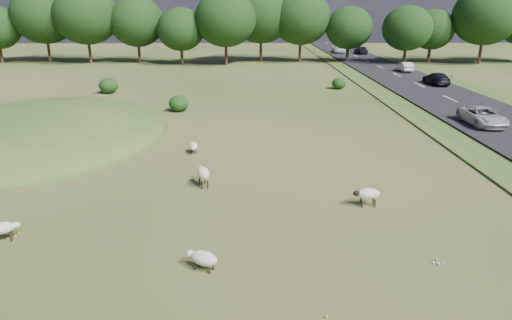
{
  "coord_description": "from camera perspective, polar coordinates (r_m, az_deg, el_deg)",
  "views": [
    {
      "loc": [
        1.81,
        -17.27,
        8.05
      ],
      "look_at": [
        2.0,
        4.0,
        1.0
      ],
      "focal_mm": 32.0,
      "sensor_mm": 36.0,
      "label": 1
    }
  ],
  "objects": [
    {
      "name": "treeline",
      "position": [
        72.78,
        -2.89,
        17.14
      ],
      "size": [
        96.28,
        14.66,
        11.7
      ],
      "color": "black",
      "rests_on": "ground"
    },
    {
      "name": "sheep_1",
      "position": [
        15.13,
        -6.65,
        -12.08
      ],
      "size": [
        1.19,
        0.88,
        0.67
      ],
      "rotation": [
        0.0,
        0.0,
        2.67
      ],
      "color": "#BEB79D",
      "rests_on": "ground"
    },
    {
      "name": "sheep_3",
      "position": [
        19.0,
        -29.11,
        -7.46
      ],
      "size": [
        1.09,
        0.78,
        0.76
      ],
      "rotation": [
        0.0,
        0.0,
        0.43
      ],
      "color": "#BEB79D",
      "rests_on": "ground"
    },
    {
      "name": "road",
      "position": [
        51.27,
        20.5,
        8.3
      ],
      "size": [
        8.0,
        150.0,
        0.25
      ],
      "primitive_type": "cube",
      "color": "black",
      "rests_on": "ground"
    },
    {
      "name": "sheep_5",
      "position": [
        21.77,
        -6.64,
        -1.65
      ],
      "size": [
        0.86,
        1.36,
        0.94
      ],
      "rotation": [
        0.0,
        0.0,
        1.87
      ],
      "color": "#BEB79D",
      "rests_on": "ground"
    },
    {
      "name": "car_6",
      "position": [
        64.09,
        18.11,
        11.02
      ],
      "size": [
        1.3,
        3.74,
        1.23
      ],
      "primitive_type": "imported",
      "rotation": [
        0.0,
        0.0,
        3.14
      ],
      "color": "silver",
      "rests_on": "road"
    },
    {
      "name": "ground",
      "position": [
        38.18,
        -3.23,
        6.13
      ],
      "size": [
        160.0,
        160.0,
        0.0
      ],
      "primitive_type": "plane",
      "color": "#2D4D18",
      "rests_on": "ground"
    },
    {
      "name": "mound",
      "position": [
        33.35,
        -24.98,
        2.63
      ],
      "size": [
        16.0,
        20.0,
        4.0
      ],
      "primitive_type": "ellipsoid",
      "color": "#33561E",
      "rests_on": "ground"
    },
    {
      "name": "sheep_2",
      "position": [
        20.02,
        13.78,
        -4.13
      ],
      "size": [
        1.16,
        0.56,
        0.83
      ],
      "rotation": [
        0.0,
        0.0,
        3.2
      ],
      "color": "#BEB79D",
      "rests_on": "ground"
    },
    {
      "name": "car_1",
      "position": [
        88.29,
        13.0,
        13.24
      ],
      "size": [
        1.85,
        4.54,
        1.32
      ],
      "primitive_type": "imported",
      "rotation": [
        0.0,
        0.0,
        3.14
      ],
      "color": "black",
      "rests_on": "road"
    },
    {
      "name": "car_2",
      "position": [
        36.06,
        26.46,
        4.93
      ],
      "size": [
        2.07,
        4.5,
        1.25
      ],
      "primitive_type": "imported",
      "color": "silver",
      "rests_on": "road"
    },
    {
      "name": "shrubs",
      "position": [
        44.87,
        -9.03,
        8.68
      ],
      "size": [
        25.27,
        12.5,
        1.54
      ],
      "color": "black",
      "rests_on": "ground"
    },
    {
      "name": "car_5",
      "position": [
        89.48,
        10.27,
        13.44
      ],
      "size": [
        2.02,
        4.38,
        1.22
      ],
      "primitive_type": "imported",
      "color": "white",
      "rests_on": "road"
    },
    {
      "name": "car_3",
      "position": [
        54.03,
        21.63,
        9.45
      ],
      "size": [
        1.79,
        4.4,
        1.28
      ],
      "primitive_type": "imported",
      "rotation": [
        0.0,
        0.0,
        3.14
      ],
      "color": "black",
      "rests_on": "road"
    },
    {
      "name": "sheep_0",
      "position": [
        26.97,
        -7.84,
        1.69
      ],
      "size": [
        0.61,
        1.14,
        0.64
      ],
      "rotation": [
        0.0,
        0.0,
        4.85
      ],
      "color": "#BEB79D",
      "rests_on": "ground"
    }
  ]
}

